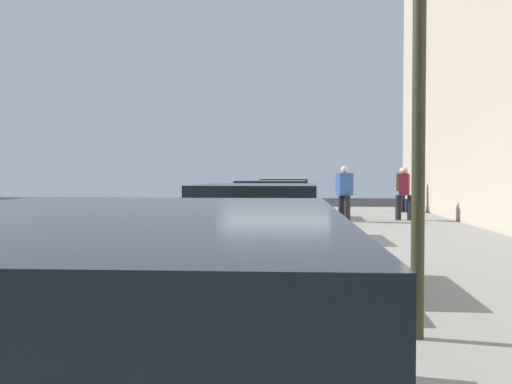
{
  "coord_description": "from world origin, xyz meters",
  "views": [
    {
      "loc": [
        -13.17,
        -0.64,
        1.63
      ],
      "look_at": [
        -0.45,
        0.42,
        1.26
      ],
      "focal_mm": 39.85,
      "sensor_mm": 36.0,
      "label": 1
    }
  ],
  "objects_px": {
    "parked_car_navy": "(273,212)",
    "parked_car_black": "(259,238)",
    "rolling_suitcase": "(408,206)",
    "pedestrian_blue_coat": "(344,192)",
    "pedestrian_brown_coat": "(402,188)",
    "traffic_light_pole": "(419,2)",
    "parked_car_maroon": "(285,200)",
    "pedestrian_burgundy_coat": "(404,192)"
  },
  "relations": [
    {
      "from": "pedestrian_brown_coat",
      "to": "rolling_suitcase",
      "type": "relative_size",
      "value": 2.01
    },
    {
      "from": "parked_car_black",
      "to": "rolling_suitcase",
      "type": "bearing_deg",
      "value": -17.51
    },
    {
      "from": "parked_car_navy",
      "to": "pedestrian_burgundy_coat",
      "type": "xyz_separation_m",
      "value": [
        5.49,
        -4.09,
        0.33
      ]
    },
    {
      "from": "parked_car_maroon",
      "to": "parked_car_black",
      "type": "bearing_deg",
      "value": -179.91
    },
    {
      "from": "parked_car_black",
      "to": "traffic_light_pole",
      "type": "xyz_separation_m",
      "value": [
        -2.7,
        -1.65,
        2.43
      ]
    },
    {
      "from": "parked_car_black",
      "to": "pedestrian_brown_coat",
      "type": "height_order",
      "value": "pedestrian_brown_coat"
    },
    {
      "from": "parked_car_black",
      "to": "rolling_suitcase",
      "type": "distance_m",
      "value": 15.99
    },
    {
      "from": "parked_car_black",
      "to": "pedestrian_brown_coat",
      "type": "distance_m",
      "value": 16.32
    },
    {
      "from": "parked_car_maroon",
      "to": "pedestrian_brown_coat",
      "type": "distance_m",
      "value": 5.76
    },
    {
      "from": "parked_car_navy",
      "to": "parked_car_maroon",
      "type": "relative_size",
      "value": 1.02
    },
    {
      "from": "pedestrian_brown_coat",
      "to": "rolling_suitcase",
      "type": "bearing_deg",
      "value": -157.42
    },
    {
      "from": "parked_car_black",
      "to": "traffic_light_pole",
      "type": "bearing_deg",
      "value": -148.58
    },
    {
      "from": "parked_car_black",
      "to": "parked_car_navy",
      "type": "relative_size",
      "value": 0.96
    },
    {
      "from": "parked_car_maroon",
      "to": "rolling_suitcase",
      "type": "xyz_separation_m",
      "value": [
        2.97,
        -4.83,
        -0.33
      ]
    },
    {
      "from": "parked_car_maroon",
      "to": "pedestrian_brown_coat",
      "type": "height_order",
      "value": "pedestrian_brown_coat"
    },
    {
      "from": "pedestrian_brown_coat",
      "to": "pedestrian_blue_coat",
      "type": "bearing_deg",
      "value": 152.26
    },
    {
      "from": "parked_car_black",
      "to": "pedestrian_brown_coat",
      "type": "bearing_deg",
      "value": -16.56
    },
    {
      "from": "parked_car_black",
      "to": "pedestrian_burgundy_coat",
      "type": "bearing_deg",
      "value": -19.46
    },
    {
      "from": "pedestrian_burgundy_coat",
      "to": "pedestrian_blue_coat",
      "type": "relative_size",
      "value": 0.98
    },
    {
      "from": "parked_car_navy",
      "to": "pedestrian_brown_coat",
      "type": "xyz_separation_m",
      "value": [
        9.91,
        -4.77,
        0.36
      ]
    },
    {
      "from": "parked_car_navy",
      "to": "parked_car_black",
      "type": "bearing_deg",
      "value": -178.78
    },
    {
      "from": "parked_car_maroon",
      "to": "pedestrian_blue_coat",
      "type": "distance_m",
      "value": 2.68
    },
    {
      "from": "rolling_suitcase",
      "to": "pedestrian_blue_coat",
      "type": "bearing_deg",
      "value": 148.93
    },
    {
      "from": "parked_car_maroon",
      "to": "traffic_light_pole",
      "type": "relative_size",
      "value": 1.0
    },
    {
      "from": "parked_car_maroon",
      "to": "traffic_light_pole",
      "type": "height_order",
      "value": "traffic_light_pole"
    },
    {
      "from": "rolling_suitcase",
      "to": "parked_car_black",
      "type": "bearing_deg",
      "value": 162.49
    },
    {
      "from": "parked_car_navy",
      "to": "pedestrian_brown_coat",
      "type": "relative_size",
      "value": 2.54
    },
    {
      "from": "pedestrian_blue_coat",
      "to": "traffic_light_pole",
      "type": "height_order",
      "value": "traffic_light_pole"
    },
    {
      "from": "parked_car_black",
      "to": "traffic_light_pole",
      "type": "distance_m",
      "value": 3.99
    },
    {
      "from": "rolling_suitcase",
      "to": "traffic_light_pole",
      "type": "bearing_deg",
      "value": 170.02
    },
    {
      "from": "rolling_suitcase",
      "to": "pedestrian_brown_coat",
      "type": "bearing_deg",
      "value": 22.58
    },
    {
      "from": "parked_car_black",
      "to": "parked_car_maroon",
      "type": "distance_m",
      "value": 12.28
    },
    {
      "from": "pedestrian_brown_coat",
      "to": "pedestrian_burgundy_coat",
      "type": "distance_m",
      "value": 4.47
    },
    {
      "from": "pedestrian_brown_coat",
      "to": "pedestrian_burgundy_coat",
      "type": "bearing_deg",
      "value": 171.18
    },
    {
      "from": "traffic_light_pole",
      "to": "rolling_suitcase",
      "type": "distance_m",
      "value": 18.44
    },
    {
      "from": "pedestrian_burgundy_coat",
      "to": "traffic_light_pole",
      "type": "relative_size",
      "value": 0.39
    },
    {
      "from": "pedestrian_blue_coat",
      "to": "rolling_suitcase",
      "type": "distance_m",
      "value": 5.61
    },
    {
      "from": "parked_car_black",
      "to": "parked_car_navy",
      "type": "xyz_separation_m",
      "value": [
        5.73,
        0.12,
        0.0
      ]
    },
    {
      "from": "pedestrian_burgundy_coat",
      "to": "parked_car_navy",
      "type": "bearing_deg",
      "value": 143.35
    },
    {
      "from": "rolling_suitcase",
      "to": "parked_car_maroon",
      "type": "bearing_deg",
      "value": 121.59
    },
    {
      "from": "pedestrian_brown_coat",
      "to": "traffic_light_pole",
      "type": "bearing_deg",
      "value": 170.71
    },
    {
      "from": "traffic_light_pole",
      "to": "parked_car_black",
      "type": "bearing_deg",
      "value": 31.42
    }
  ]
}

